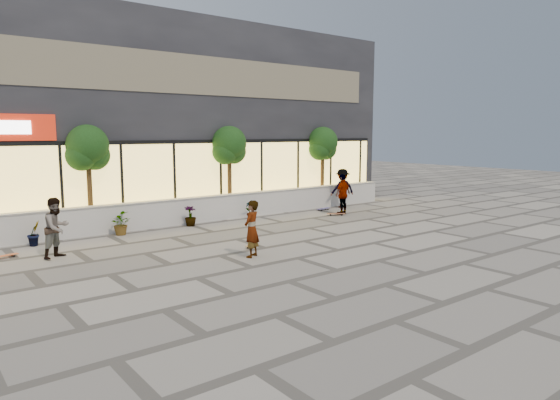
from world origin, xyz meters
TOP-DOWN VIEW (x-y plane):
  - ground at (0.00, 0.00)m, footprint 80.00×80.00m
  - planter_wall at (0.00, 7.00)m, footprint 22.00×0.42m
  - retail_building at (-0.00, 12.49)m, footprint 24.00×9.17m
  - shrub_b at (-5.70, 6.45)m, footprint 0.57×0.57m
  - shrub_c at (-2.90, 6.45)m, footprint 0.68×0.77m
  - shrub_d at (-0.10, 6.45)m, footprint 0.64×0.64m
  - shrub_e at (2.70, 6.45)m, footprint 0.46×0.35m
  - tree_midwest at (-3.50, 7.70)m, footprint 1.60×1.50m
  - tree_mideast at (2.50, 7.70)m, footprint 1.60×1.50m
  - tree_east at (8.00, 7.70)m, footprint 1.60×1.50m
  - skater_center at (-0.97, 0.94)m, footprint 0.73×0.65m
  - skater_left at (-5.50, 4.35)m, footprint 1.08×1.02m
  - skater_right_near at (6.62, 4.84)m, footprint 1.13×0.66m
  - skater_right_far at (8.04, 6.30)m, footprint 1.36×1.00m
  - skateboard_center at (-0.23, 2.01)m, footprint 0.76×0.67m
  - skateboard_left at (-6.73, 5.22)m, footprint 0.71×0.34m
  - skateboard_right_near at (6.14, 4.76)m, footprint 0.78×0.60m
  - skateboard_right_far at (6.72, 6.20)m, footprint 0.84×0.34m

SIDE VIEW (x-z plane):
  - ground at x=0.00m, z-range 0.00..0.00m
  - skateboard_left at x=-6.73m, z-range 0.03..0.11m
  - skateboard_right_near at x=6.14m, z-range 0.03..0.13m
  - skateboard_center at x=-0.23m, z-range 0.03..0.13m
  - skateboard_right_far at x=6.72m, z-range 0.03..0.13m
  - shrub_b at x=-5.70m, z-range 0.00..0.81m
  - shrub_c at x=-2.90m, z-range 0.00..0.81m
  - shrub_d at x=-0.10m, z-range 0.00..0.81m
  - shrub_e at x=2.70m, z-range 0.00..0.81m
  - planter_wall at x=0.00m, z-range 0.00..1.04m
  - skater_center at x=-0.97m, z-range 0.00..1.68m
  - skater_left at x=-5.50m, z-range 0.00..1.77m
  - skater_right_near at x=6.62m, z-range 0.00..1.80m
  - skater_right_far at x=8.04m, z-range 0.00..1.89m
  - tree_midwest at x=-3.50m, z-range 1.03..4.94m
  - tree_mideast at x=2.50m, z-range 1.03..4.94m
  - tree_east at x=8.00m, z-range 1.03..4.94m
  - retail_building at x=0.00m, z-range 0.00..8.50m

